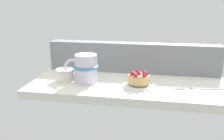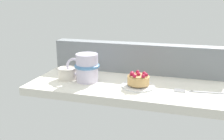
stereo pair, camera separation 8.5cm
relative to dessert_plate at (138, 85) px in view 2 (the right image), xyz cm
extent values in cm
cube|color=silver|center=(-3.76, 3.70, -1.82)|extent=(67.87, 31.22, 2.75)
cube|color=gray|center=(-3.76, 16.42, 5.33)|extent=(66.52, 5.78, 11.55)
cylinder|color=white|center=(0.00, 0.00, 0.03)|extent=(11.20, 11.20, 0.96)
cylinder|color=white|center=(0.00, 0.00, -0.21)|extent=(6.16, 6.16, 0.48)
cylinder|color=tan|center=(0.00, 0.00, 1.88)|extent=(7.25, 7.25, 2.74)
cylinder|color=#AB854F|center=(0.00, 0.00, 3.40)|extent=(6.38, 6.38, 0.30)
sphere|color=#B71938|center=(0.00, 0.00, 3.84)|extent=(1.36, 1.36, 1.36)
sphere|color=#B71938|center=(2.40, 0.05, 3.86)|extent=(1.48, 1.48, 1.48)
sphere|color=#B71938|center=(1.62, 1.58, 3.83)|extent=(1.30, 1.30, 1.30)
sphere|color=#B71938|center=(-0.76, 2.42, 3.87)|extent=(1.31, 1.31, 1.31)
sphere|color=#B71938|center=(-2.27, 0.73, 3.83)|extent=(1.38, 1.38, 1.38)
sphere|color=#B71938|center=(-2.07, -0.82, 3.96)|extent=(1.49, 1.49, 1.49)
sphere|color=#B71938|center=(-0.88, -2.46, 3.93)|extent=(1.32, 1.32, 1.32)
sphere|color=#B71938|center=(1.87, -1.80, 3.90)|extent=(1.30, 1.30, 1.30)
cylinder|color=silver|center=(-18.36, 0.60, 4.51)|extent=(7.67, 7.67, 9.91)
torus|color=#4C7FB2|center=(-18.36, 0.60, 5.17)|extent=(8.90, 8.90, 1.19)
torus|color=silver|center=(-23.17, 0.60, 4.51)|extent=(6.43, 0.88, 6.43)
cube|color=#B7B7BC|center=(22.37, 0.57, -0.15)|extent=(11.04, 1.74, 0.60)
cube|color=#B7B7BC|center=(16.89, 0.05, -0.15)|extent=(1.25, 0.67, 0.60)
cube|color=#B7B7BC|center=(13.30, 0.81, -0.15)|extent=(3.51, 0.57, 0.60)
cube|color=#B7B7BC|center=(13.37, 0.08, -0.15)|extent=(3.51, 0.57, 0.60)
cube|color=#B7B7BC|center=(13.44, -0.65, -0.15)|extent=(3.51, 0.57, 0.60)
cube|color=#B7B7BC|center=(13.51, -1.38, -0.15)|extent=(3.51, 0.57, 0.60)
cylinder|color=silver|center=(-26.18, 0.72, 1.55)|extent=(6.42, 6.42, 4.00)
torus|color=beige|center=(-26.18, 0.72, 3.55)|extent=(6.90, 6.90, 0.60)
camera|label=1|loc=(5.34, -79.88, 28.39)|focal=40.20mm
camera|label=2|loc=(13.59, -77.94, 28.39)|focal=40.20mm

